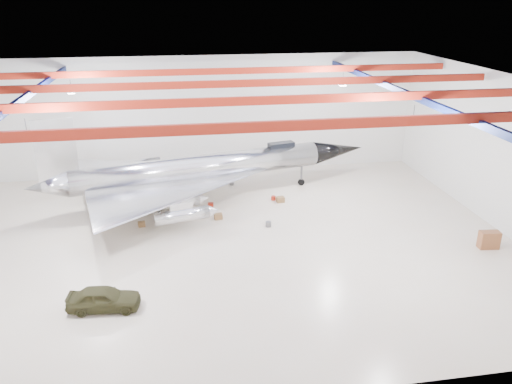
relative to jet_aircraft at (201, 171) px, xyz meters
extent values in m
plane|color=beige|center=(1.07, -7.81, -2.58)|extent=(40.00, 40.00, 0.00)
plane|color=silver|center=(1.07, 7.19, 2.92)|extent=(40.00, 0.00, 40.00)
plane|color=silver|center=(21.07, -7.81, 2.92)|extent=(0.00, 30.00, 30.00)
plane|color=#0A0F38|center=(1.07, -7.81, 8.42)|extent=(40.00, 40.00, 0.00)
cube|color=maroon|center=(1.07, -16.81, 7.82)|extent=(39.50, 0.25, 0.50)
cube|color=maroon|center=(1.07, -10.81, 7.82)|extent=(39.50, 0.25, 0.50)
cube|color=maroon|center=(1.07, -4.81, 7.82)|extent=(39.50, 0.25, 0.50)
cube|color=maroon|center=(1.07, 1.19, 7.82)|extent=(39.50, 0.25, 0.50)
cube|color=#0C1849|center=(-10.93, -7.81, 7.52)|extent=(0.25, 29.50, 0.40)
cube|color=#0C1849|center=(13.07, -7.81, 7.52)|extent=(0.25, 29.50, 0.40)
cube|color=silver|center=(-8.93, -13.81, 7.12)|extent=(0.55, 0.55, 0.25)
cube|color=silver|center=(11.07, -13.81, 7.12)|extent=(0.55, 0.55, 0.25)
cube|color=silver|center=(-8.93, -1.81, 7.12)|extent=(0.55, 0.55, 0.25)
cube|color=silver|center=(11.07, -1.81, 7.12)|extent=(0.55, 0.55, 0.25)
cylinder|color=silver|center=(0.06, 0.01, 0.30)|extent=(20.51, 6.50, 2.06)
cone|color=black|center=(12.59, 2.82, 0.30)|extent=(5.46, 3.13, 2.06)
cone|color=silver|center=(-11.48, -2.57, 0.30)|extent=(3.46, 2.68, 2.06)
cube|color=silver|center=(-10.48, -2.34, 2.97)|extent=(2.84, 0.75, 4.63)
cube|color=black|center=(7.08, 1.58, 1.38)|extent=(2.39, 1.30, 0.51)
cylinder|color=silver|center=(-1.72, -6.18, -1.14)|extent=(4.01, 1.76, 0.93)
cylinder|color=silver|center=(-2.28, -3.67, -1.14)|extent=(4.01, 1.76, 0.93)
cylinder|color=silver|center=(-3.63, 2.35, -1.14)|extent=(4.01, 1.76, 0.93)
cylinder|color=silver|center=(-4.19, 4.86, -1.14)|extent=(4.01, 1.76, 0.93)
cylinder|color=#59595B|center=(9.08, 2.03, -1.65)|extent=(0.19, 0.19, 1.85)
cylinder|color=black|center=(9.08, 2.03, -2.29)|extent=(0.61, 0.35, 0.58)
cylinder|color=#59595B|center=(-3.40, -3.39, -1.65)|extent=(0.19, 0.19, 1.85)
cylinder|color=black|center=(-3.40, -3.39, -2.29)|extent=(0.61, 0.35, 0.58)
cylinder|color=#59595B|center=(-4.52, 1.62, -1.65)|extent=(0.19, 0.19, 1.85)
cylinder|color=black|center=(-4.52, 1.62, -2.29)|extent=(0.61, 0.35, 0.58)
imported|color=#35331A|center=(-6.20, -14.78, -1.91)|extent=(4.05, 1.93, 1.34)
cube|color=brown|center=(18.69, -11.68, -1.97)|extent=(1.39, 0.79, 1.22)
cube|color=olive|center=(-4.72, -4.42, -2.40)|extent=(0.58, 0.49, 0.36)
cube|color=#9D1F0F|center=(0.63, -1.51, -2.43)|extent=(0.50, 0.44, 0.31)
cylinder|color=#59595B|center=(4.58, -5.95, -2.39)|extent=(0.45, 0.45, 0.38)
cube|color=olive|center=(6.42, -1.51, -2.36)|extent=(0.69, 0.58, 0.45)
cube|color=#59595B|center=(-4.51, -1.63, -2.46)|extent=(0.42, 0.38, 0.24)
cylinder|color=#9D1F0F|center=(5.93, -0.99, -2.41)|extent=(0.48, 0.48, 0.35)
cube|color=olive|center=(1.02, -4.04, -2.37)|extent=(0.66, 0.55, 0.43)
cylinder|color=#59595B|center=(2.88, 3.13, -2.40)|extent=(0.51, 0.51, 0.36)
camera|label=1|loc=(-1.73, -38.86, 13.49)|focal=35.00mm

